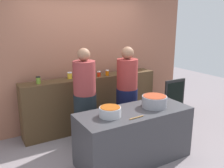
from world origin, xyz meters
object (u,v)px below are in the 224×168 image
at_px(chalkboard_sign, 174,99).
at_px(wooden_spoon, 136,118).
at_px(preserve_jar_0, 38,80).
at_px(cook_with_tongs, 85,103).
at_px(preserve_jar_5, 107,73).
at_px(preserve_jar_7, 132,68).
at_px(preserve_jar_1, 70,75).
at_px(cook_in_cap, 127,96).
at_px(cooking_pot_center, 154,101).
at_px(preserve_jar_2, 80,74).
at_px(preserve_jar_3, 87,74).
at_px(preserve_jar_4, 99,74).
at_px(cooking_pot_left, 110,112).
at_px(preserve_jar_6, 125,70).

bearing_deg(chalkboard_sign, wooden_spoon, -148.11).
relative_size(preserve_jar_0, cook_with_tongs, 0.08).
relative_size(preserve_jar_5, preserve_jar_7, 0.80).
bearing_deg(preserve_jar_1, cook_in_cap, -37.04).
height_order(cooking_pot_center, cook_in_cap, cook_in_cap).
relative_size(preserve_jar_2, preserve_jar_3, 1.18).
bearing_deg(preserve_jar_4, preserve_jar_0, 178.27).
relative_size(cooking_pot_left, wooden_spoon, 1.29).
bearing_deg(cook_with_tongs, cooking_pot_left, -89.94).
distance_m(preserve_jar_7, cooking_pot_left, 1.96).
xyz_separation_m(preserve_jar_1, cook_in_cap, (0.84, -0.64, -0.36)).
bearing_deg(preserve_jar_5, cook_with_tongs, -144.30).
distance_m(preserve_jar_0, preserve_jar_6, 1.75).
height_order(preserve_jar_1, cook_in_cap, cook_in_cap).
xyz_separation_m(cooking_pot_left, wooden_spoon, (0.27, -0.23, -0.06)).
relative_size(preserve_jar_3, cooking_pot_left, 0.38).
height_order(preserve_jar_7, cooking_pot_center, preserve_jar_7).
distance_m(preserve_jar_4, cooking_pot_left, 1.46).
distance_m(preserve_jar_0, cooking_pot_left, 1.52).
distance_m(cooking_pot_center, cook_in_cap, 0.85).
xyz_separation_m(preserve_jar_6, preserve_jar_7, (0.20, 0.02, 0.01)).
bearing_deg(chalkboard_sign, cooking_pot_center, -145.63).
distance_m(preserve_jar_3, cook_in_cap, 0.87).
bearing_deg(wooden_spoon, chalkboard_sign, 31.89).
bearing_deg(preserve_jar_6, preserve_jar_3, 176.49).
bearing_deg(preserve_jar_3, preserve_jar_5, -13.41).
xyz_separation_m(preserve_jar_0, preserve_jar_2, (0.77, 0.04, 0.00)).
bearing_deg(cook_with_tongs, preserve_jar_3, 62.50).
distance_m(preserve_jar_4, wooden_spoon, 1.62).
height_order(preserve_jar_4, preserve_jar_6, preserve_jar_6).
bearing_deg(preserve_jar_6, preserve_jar_5, -174.40).
bearing_deg(cook_in_cap, preserve_jar_3, 129.92).
bearing_deg(wooden_spoon, preserve_jar_1, 99.76).
height_order(preserve_jar_7, chalkboard_sign, preserve_jar_7).
relative_size(preserve_jar_1, preserve_jar_5, 1.12).
bearing_deg(wooden_spoon, preserve_jar_4, 80.84).
xyz_separation_m(preserve_jar_3, preserve_jar_6, (0.83, -0.05, 0.00)).
bearing_deg(wooden_spoon, preserve_jar_3, 88.65).
distance_m(preserve_jar_4, cook_with_tongs, 0.81).
bearing_deg(preserve_jar_5, preserve_jar_0, 178.32).
xyz_separation_m(preserve_jar_2, cook_with_tongs, (-0.17, -0.59, -0.35)).
relative_size(preserve_jar_5, wooden_spoon, 0.46).
distance_m(preserve_jar_7, chalkboard_sign, 1.13).
height_order(preserve_jar_6, cooking_pot_center, preserve_jar_6).
relative_size(preserve_jar_0, cook_in_cap, 0.08).
height_order(preserve_jar_3, wooden_spoon, preserve_jar_3).
bearing_deg(preserve_jar_2, cooking_pot_left, -96.79).
bearing_deg(cooking_pot_center, preserve_jar_5, 92.46).
bearing_deg(cooking_pot_center, cook_with_tongs, 132.35).
height_order(preserve_jar_4, cook_with_tongs, cook_with_tongs).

